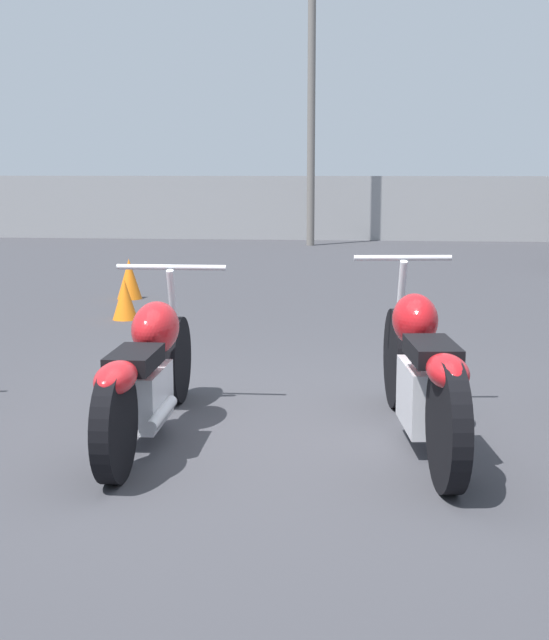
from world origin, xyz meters
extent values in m
plane|color=#38383D|center=(0.00, 0.00, 0.00)|extent=(60.00, 60.00, 0.00)
cube|color=gray|center=(0.00, 14.67, 0.70)|extent=(40.00, 0.04, 1.41)
cylinder|color=slate|center=(-0.56, 13.27, 3.53)|extent=(0.16, 0.16, 7.05)
cylinder|color=black|center=(-0.71, 0.70, 0.30)|extent=(0.11, 0.59, 0.59)
cylinder|color=black|center=(-0.70, -0.87, 0.30)|extent=(0.11, 0.59, 0.59)
cube|color=silver|center=(-0.70, -0.16, 0.27)|extent=(0.21, 0.57, 0.32)
ellipsoid|color=red|center=(-0.71, 0.10, 0.62)|extent=(0.28, 0.54, 0.32)
cube|color=black|center=(-0.70, -0.43, 0.54)|extent=(0.25, 0.50, 0.10)
ellipsoid|color=red|center=(-0.70, -0.82, 0.53)|extent=(0.20, 0.44, 0.16)
cylinder|color=silver|center=(-0.71, 0.60, 0.94)|extent=(0.73, 0.04, 0.04)
cylinder|color=silver|center=(-0.71, 0.65, 0.62)|extent=(0.05, 0.25, 0.63)
cylinder|color=silver|center=(-0.58, -0.32, 0.21)|extent=(0.08, 0.56, 0.07)
cylinder|color=black|center=(0.79, 0.73, 0.33)|extent=(0.18, 0.67, 0.66)
cylinder|color=black|center=(0.97, -0.84, 0.33)|extent=(0.18, 0.67, 0.66)
cube|color=silver|center=(0.89, -0.13, 0.30)|extent=(0.27, 0.59, 0.37)
ellipsoid|color=#AD1419|center=(0.86, 0.14, 0.70)|extent=(0.32, 0.47, 0.31)
cube|color=black|center=(0.92, -0.40, 0.62)|extent=(0.30, 0.54, 0.10)
ellipsoid|color=#AD1419|center=(0.97, -0.79, 0.60)|extent=(0.25, 0.46, 0.16)
cylinder|color=silver|center=(0.80, 0.63, 1.01)|extent=(0.63, 0.11, 0.04)
cylinder|color=silver|center=(0.79, 0.68, 0.67)|extent=(0.08, 0.26, 0.66)
cylinder|color=silver|center=(1.03, -0.28, 0.23)|extent=(0.15, 0.66, 0.07)
cone|color=orange|center=(-1.96, 3.97, 0.21)|extent=(0.27, 0.27, 0.43)
cone|color=orange|center=(-2.30, 5.44, 0.25)|extent=(0.30, 0.30, 0.49)
camera|label=1|loc=(0.55, -5.13, 1.59)|focal=50.00mm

